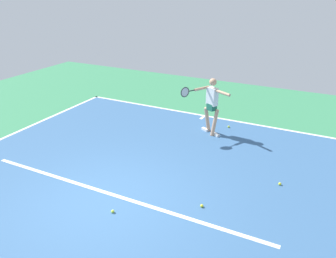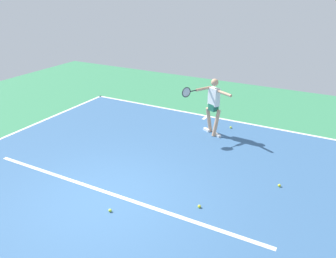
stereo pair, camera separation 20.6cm
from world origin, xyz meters
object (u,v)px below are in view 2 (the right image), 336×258
(tennis_ball_near_player, at_px, (110,210))
(tennis_ball_centre_court, at_px, (199,206))
(tennis_ball_near_service_line, at_px, (279,185))
(tennis_ball_by_sideline, at_px, (231,127))
(tennis_player, at_px, (213,103))

(tennis_ball_near_player, height_order, tennis_ball_centre_court, same)
(tennis_ball_near_service_line, distance_m, tennis_ball_by_sideline, 3.39)
(tennis_ball_centre_court, xyz_separation_m, tennis_ball_by_sideline, (0.79, -4.26, 0.00))
(tennis_ball_near_player, bearing_deg, tennis_player, -94.36)
(tennis_ball_near_service_line, bearing_deg, tennis_player, -39.15)
(tennis_ball_centre_court, bearing_deg, tennis_ball_near_service_line, -128.90)
(tennis_player, xyz_separation_m, tennis_ball_centre_court, (-1.17, 3.57, -0.95))
(tennis_player, relative_size, tennis_ball_near_service_line, 26.06)
(tennis_ball_centre_court, bearing_deg, tennis_player, -71.79)
(tennis_player, height_order, tennis_ball_near_service_line, tennis_player)
(tennis_ball_near_player, distance_m, tennis_ball_centre_court, 1.81)
(tennis_player, bearing_deg, tennis_ball_by_sideline, -91.26)
(tennis_ball_near_player, xyz_separation_m, tennis_ball_near_service_line, (-2.79, -2.56, 0.00))
(tennis_player, xyz_separation_m, tennis_ball_near_player, (0.35, 4.55, -0.95))
(tennis_ball_near_service_line, bearing_deg, tennis_ball_by_sideline, -52.47)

